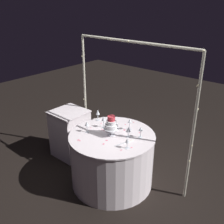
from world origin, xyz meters
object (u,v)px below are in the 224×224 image
object	(u,v)px
wine_glass_1	(127,141)
wine_glass_2	(87,124)
decorative_arch	(132,91)
main_table	(112,159)
wine_glass_5	(98,113)
tiered_cake	(111,124)
wine_glass_0	(128,130)
wine_glass_4	(141,129)
cake_knife	(126,142)
side_table	(70,133)
wine_glass_6	(130,122)
wine_glass_3	(104,119)

from	to	relation	value
wine_glass_1	wine_glass_2	xyz separation A→B (m)	(-0.69, -0.03, 0.02)
decorative_arch	main_table	distance (m)	1.03
wine_glass_1	wine_glass_5	distance (m)	0.92
tiered_cake	wine_glass_2	distance (m)	0.35
main_table	wine_glass_0	size ratio (longest dim) A/B	7.71
wine_glass_4	cake_knife	world-z (taller)	wine_glass_4
tiered_cake	cake_knife	world-z (taller)	tiered_cake
decorative_arch	tiered_cake	world-z (taller)	decorative_arch
side_table	wine_glass_1	distance (m)	1.52
main_table	wine_glass_0	bearing A→B (deg)	26.84
wine_glass_0	side_table	bearing A→B (deg)	179.63
decorative_arch	wine_glass_6	bearing A→B (deg)	-58.09
wine_glass_0	wine_glass_1	bearing A→B (deg)	-55.10
main_table	wine_glass_0	xyz separation A→B (m)	(0.20, 0.10, 0.51)
wine_glass_4	wine_glass_5	world-z (taller)	wine_glass_5
decorative_arch	side_table	size ratio (longest dim) A/B	2.47
main_table	wine_glass_1	size ratio (longest dim) A/B	8.46
wine_glass_2	main_table	bearing A→B (deg)	27.23
wine_glass_1	wine_glass_5	size ratio (longest dim) A/B	0.81
wine_glass_1	wine_glass_5	bearing A→B (deg)	157.26
wine_glass_3	cake_knife	distance (m)	0.55
side_table	wine_glass_5	bearing A→B (deg)	10.59
decorative_arch	main_table	world-z (taller)	decorative_arch
main_table	wine_glass_5	xyz separation A→B (m)	(-0.48, 0.22, 0.53)
wine_glass_1	cake_knife	size ratio (longest dim) A/B	0.49
wine_glass_2	wine_glass_5	distance (m)	0.41
main_table	cake_knife	distance (m)	0.49
cake_knife	wine_glass_5	bearing A→B (deg)	160.76
side_table	wine_glass_5	xyz separation A→B (m)	(0.57, 0.11, 0.52)
tiered_cake	wine_glass_5	world-z (taller)	tiered_cake
decorative_arch	wine_glass_4	bearing A→B (deg)	-33.61
wine_glass_0	wine_glass_5	xyz separation A→B (m)	(-0.68, 0.11, 0.02)
wine_glass_4	wine_glass_3	bearing A→B (deg)	-169.75
cake_knife	wine_glass_0	bearing A→B (deg)	115.20
wine_glass_4	wine_glass_6	world-z (taller)	wine_glass_6
cake_knife	wine_glass_4	bearing A→B (deg)	75.48
wine_glass_2	wine_glass_4	world-z (taller)	wine_glass_2
wine_glass_3	cake_knife	size ratio (longest dim) A/B	0.61
side_table	wine_glass_6	bearing A→B (deg)	8.74
wine_glass_3	decorative_arch	bearing A→B (deg)	53.32
main_table	tiered_cake	size ratio (longest dim) A/B	4.21
wine_glass_6	cake_knife	world-z (taller)	wine_glass_6
wine_glass_4	cake_knife	bearing A→B (deg)	-104.52
decorative_arch	wine_glass_1	size ratio (longest dim) A/B	14.22
tiered_cake	wine_glass_5	bearing A→B (deg)	154.52
wine_glass_1	wine_glass_2	size ratio (longest dim) A/B	0.87
wine_glass_1	tiered_cake	bearing A→B (deg)	160.83
tiered_cake	cake_knife	xyz separation A→B (m)	(0.28, -0.04, -0.16)
wine_glass_6	cake_knife	bearing A→B (deg)	-60.83
side_table	wine_glass_2	bearing A→B (deg)	-20.89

